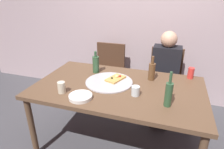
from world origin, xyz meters
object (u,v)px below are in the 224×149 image
Objects in this scene: wine_bottle at (96,64)px; beer_bottle at (169,94)px; tumbler_far at (62,87)px; guest_in_sweater at (165,73)px; water_bottle at (152,71)px; soda_can at (191,73)px; chair_right at (165,77)px; pizza_slice_last at (116,78)px; chair_left at (108,70)px; dining_table at (118,92)px; tumbler_near at (135,91)px; pizza_tray at (109,82)px; plate_stack at (81,97)px.

wine_bottle is 0.97m from beer_bottle.
guest_in_sweater is (0.89, 1.05, -0.16)m from tumbler_far.
soda_can is at bearing 22.83° from water_bottle.
wine_bottle is at bearing -170.96° from soda_can.
soda_can is 0.62m from chair_right.
pizza_slice_last is 0.95m from chair_right.
wine_bottle is at bearing 39.67° from chair_right.
soda_can is 0.14× the size of chair_right.
water_bottle is 0.30× the size of chair_left.
dining_table is 6.76× the size of pizza_slice_last.
wine_bottle is 0.68m from tumbler_near.
guest_in_sweater is (0.00, -0.15, 0.13)m from chair_right.
pizza_tray is at bearing 57.91° from chair_right.
dining_table is at bearing -139.60° from water_bottle.
tumbler_far is 1.38m from soda_can.
plate_stack is 0.24× the size of chair_right.
wine_bottle is at bearing 32.34° from guest_in_sweater.
soda_can is (1.05, 0.17, -0.04)m from wine_bottle.
tumbler_near is 0.43× the size of plate_stack.
water_bottle is 0.95m from tumbler_far.
pizza_tray is 0.55× the size of chair_right.
guest_in_sweater is at bearing 75.95° from water_bottle.
plate_stack is (0.22, -0.04, -0.04)m from tumbler_far.
tumbler_far reaches higher than pizza_slice_last.
pizza_slice_last is 0.66m from beer_bottle.
beer_bottle is 1.46× the size of plate_stack.
beer_bottle is (0.56, -0.34, 0.09)m from pizza_slice_last.
chair_left is (-0.07, 0.64, -0.33)m from wine_bottle.
beer_bottle is at bearing 94.38° from guest_in_sweater.
tumbler_far is at bearing -102.19° from wine_bottle.
guest_in_sweater is (0.12, 0.49, -0.20)m from water_bottle.
wine_bottle reaches higher than tumbler_near.
guest_in_sweater is at bearing 131.39° from soda_can.
chair_left is (-0.16, 1.24, -0.25)m from plate_stack.
chair_right is at bearing 53.33° from tumbler_far.
plate_stack is at bearing -110.11° from pizza_tray.
guest_in_sweater reaches higher than tumbler_near.
tumbler_near is at bearing 76.12° from guest_in_sweater.
pizza_tray is 1.60× the size of beer_bottle.
pizza_tray is at bearing -152.88° from water_bottle.
beer_bottle is 3.43× the size of tumbler_near.
chair_right is (0.54, 0.85, -0.24)m from pizza_tray.
tumbler_far is 0.22m from plate_stack.
beer_bottle is at bearing 93.79° from chair_right.
pizza_slice_last is at bearing 52.45° from guest_in_sweater.
guest_in_sweater is at bearing 49.57° from tumbler_far.
dining_table is at bearing -60.73° from pizza_slice_last.
beer_bottle is 1.17× the size of water_bottle.
chair_right is (0.42, 0.90, -0.16)m from dining_table.
chair_left is at bearing 115.01° from dining_table.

